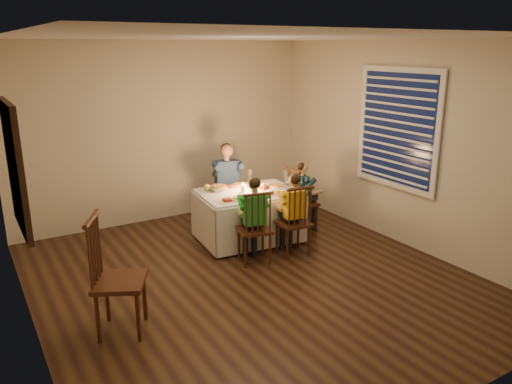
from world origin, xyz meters
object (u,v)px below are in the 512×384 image
chair_near_right (293,254)px  child_yellow (293,254)px  chair_adult (228,223)px  chair_end (302,230)px  child_green (254,261)px  chair_near_left (254,261)px  serving_bowl (218,189)px  chair_extra (124,330)px  child_teal (302,230)px  adult (228,223)px  dining_table (248,206)px

chair_near_right → child_yellow: 0.00m
chair_adult → chair_end: bearing=-33.6°
chair_adult → chair_near_right: bearing=-70.4°
chair_adult → chair_near_right: 1.43m
chair_end → child_yellow: 0.86m
chair_near_right → child_green: size_ratio=0.87×
child_yellow → chair_near_left: bearing=1.5°
chair_near_left → serving_bowl: serving_bowl is taller
chair_extra → child_teal: bearing=-39.5°
chair_adult → child_teal: (0.76, -0.81, 0.00)m
child_green → serving_bowl: (-0.01, 0.90, 0.70)m
adult → chair_extra: bearing=-123.5°
chair_near_right → child_teal: 0.86m
chair_extra → serving_bowl: size_ratio=4.65×
chair_extra → child_green: chair_extra is taller
child_yellow → chair_end: bearing=-126.7°
chair_end → child_teal: (0.00, 0.00, 0.00)m
child_yellow → child_teal: 0.86m
chair_end → child_teal: child_teal is taller
chair_adult → adult: (0.00, -0.00, 0.00)m
chair_near_right → serving_bowl: bearing=-52.8°
chair_adult → child_yellow: size_ratio=0.89×
chair_extra → serving_bowl: (1.80, 1.59, 0.70)m
adult → child_teal: bearing=-33.6°
chair_near_left → chair_extra: 1.94m
child_green → child_teal: size_ratio=1.07×
child_green → serving_bowl: bearing=-74.8°
chair_near_left → chair_end: 1.26m
chair_near_left → adult: size_ratio=0.77×
chair_end → chair_near_right: bearing=140.4°
dining_table → chair_near_right: size_ratio=1.51×
dining_table → chair_end: 0.96m
chair_near_left → chair_near_right: bearing=-171.5°
chair_end → serving_bowl: (-1.14, 0.33, 0.70)m
dining_table → chair_extra: dining_table is taller
chair_near_left → child_yellow: bearing=-171.5°
child_yellow → serving_bowl: size_ratio=4.32×
child_yellow → serving_bowl: 1.30m
chair_near_right → adult: 1.43m
chair_adult → child_green: size_ratio=0.87×
chair_extra → chair_near_left: bearing=-41.7°
chair_end → serving_bowl: bearing=78.1°
chair_end → chair_extra: 3.20m
chair_adult → chair_end: size_ratio=1.00×
child_green → child_yellow: size_ratio=1.02×
adult → chair_end: bearing=-33.6°
dining_table → serving_bowl: 0.46m
chair_near_right → child_yellow: size_ratio=0.89×
adult → serving_bowl: serving_bowl is taller
chair_adult → chair_end: 1.10m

